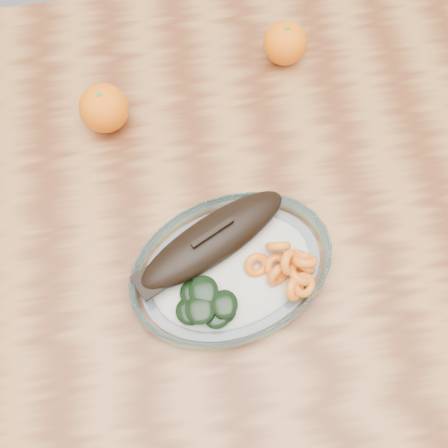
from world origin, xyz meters
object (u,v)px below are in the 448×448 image
object	(u,v)px
orange_left	(104,108)
orange_right	(285,43)
dining_table	(208,237)
plated_meal	(231,267)

from	to	relation	value
orange_left	orange_right	xyz separation A→B (m)	(0.27, 0.07, -0.00)
dining_table	orange_right	xyz separation A→B (m)	(0.15, 0.23, 0.13)
dining_table	plated_meal	xyz separation A→B (m)	(0.02, -0.09, 0.12)
orange_left	orange_right	bearing A→B (deg)	15.07
dining_table	orange_left	size ratio (longest dim) A/B	17.37
plated_meal	orange_right	size ratio (longest dim) A/B	8.76
orange_right	dining_table	bearing A→B (deg)	-123.27
dining_table	plated_meal	size ratio (longest dim) A/B	2.10
plated_meal	orange_left	bearing A→B (deg)	104.64
plated_meal	orange_left	xyz separation A→B (m)	(-0.14, 0.25, 0.02)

